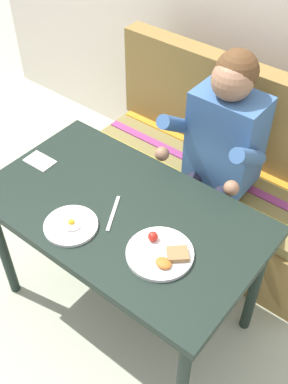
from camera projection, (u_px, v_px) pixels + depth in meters
The scene contains 8 objects.
ground_plane at pixel (126, 306), 2.47m from camera, with size 8.00×8.00×0.00m, color #AFB69B.
table at pixel (122, 223), 2.02m from camera, with size 1.20×0.70×0.73m.
couch at pixel (211, 183), 2.67m from camera, with size 1.44×0.56×1.00m.
person at pixel (218, 148), 2.24m from camera, with size 0.45×0.61×1.21m.
plate_breakfast at pixel (161, 253), 1.78m from camera, with size 0.26×0.26×0.05m.
plate_eggs at pixel (71, 225), 1.88m from camera, with size 0.22×0.22×0.04m.
napkin at pixel (40, 161), 2.18m from camera, with size 0.14×0.09×0.01m, color silver.
knife at pixel (113, 213), 1.94m from camera, with size 0.01×0.20×0.01m, color silver.
Camera 1 is at (0.92, -1.01, 2.14)m, focal length 43.87 mm.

